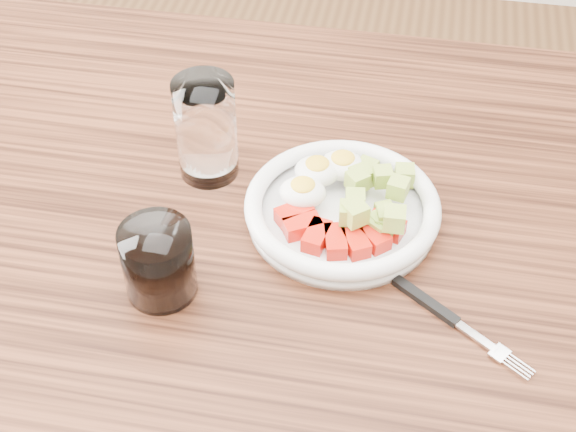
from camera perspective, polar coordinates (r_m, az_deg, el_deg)
The scene contains 5 objects.
dining_table at distance 0.96m, azimuth 0.48°, elevation -6.03°, with size 1.50×0.90×0.77m.
bowl at distance 0.90m, azimuth 3.86°, elevation 0.72°, with size 0.22×0.22×0.06m.
fork at distance 0.83m, azimuth 10.98°, elevation -6.81°, with size 0.15×0.11×0.01m.
water_glass at distance 0.94m, azimuth -5.84°, elevation 6.17°, with size 0.07×0.07×0.13m, color white.
coffee_glass at distance 0.82m, azimuth -9.20°, elevation -3.27°, with size 0.07×0.07×0.08m.
Camera 1 is at (0.10, -0.60, 1.41)m, focal length 50.00 mm.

